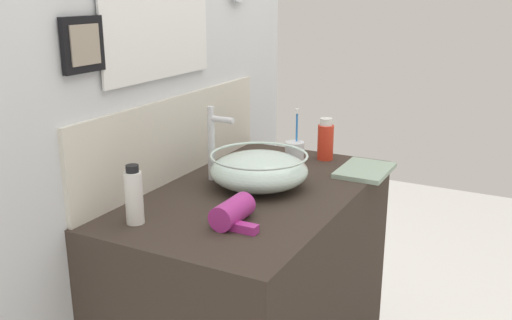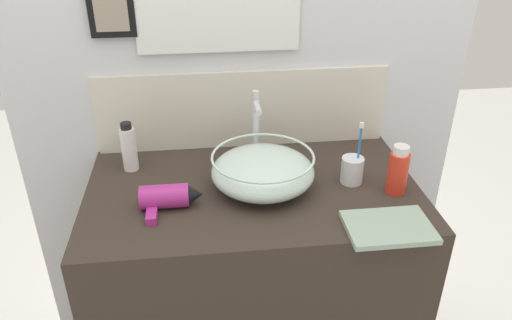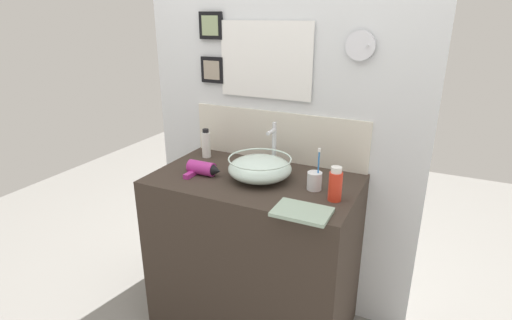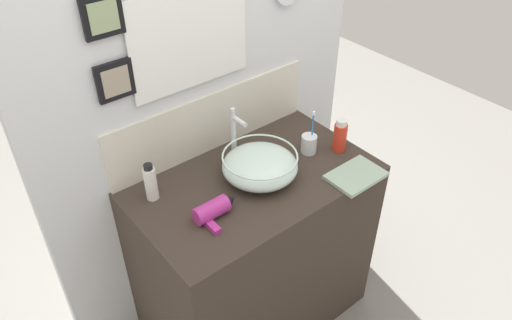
{
  "view_description": "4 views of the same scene",
  "coord_description": "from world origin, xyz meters",
  "views": [
    {
      "loc": [
        -1.54,
        -0.81,
        1.54
      ],
      "look_at": [
        0.01,
        0.0,
        1.01
      ],
      "focal_mm": 40.0,
      "sensor_mm": 36.0,
      "label": 1
    },
    {
      "loc": [
        -0.15,
        -1.33,
        1.75
      ],
      "look_at": [
        0.01,
        0.0,
        1.01
      ],
      "focal_mm": 35.0,
      "sensor_mm": 36.0,
      "label": 2
    },
    {
      "loc": [
        0.82,
        -1.69,
        1.7
      ],
      "look_at": [
        0.01,
        0.0,
        1.01
      ],
      "focal_mm": 28.0,
      "sensor_mm": 36.0,
      "label": 3
    },
    {
      "loc": [
        -1.02,
        -1.27,
        2.27
      ],
      "look_at": [
        0.01,
        0.0,
        1.01
      ],
      "focal_mm": 35.0,
      "sensor_mm": 36.0,
      "label": 4
    }
  ],
  "objects": [
    {
      "name": "vanity_counter",
      "position": [
        0.0,
        0.0,
        0.46
      ],
      "size": [
        1.05,
        0.61,
        0.91
      ],
      "primitive_type": "cube",
      "color": "#382D26",
      "rests_on": "ground"
    },
    {
      "name": "back_panel",
      "position": [
        -0.0,
        0.34,
        1.18
      ],
      "size": [
        1.61,
        0.1,
        2.34
      ],
      "color": "silver",
      "rests_on": "ground"
    },
    {
      "name": "glass_bowl_sink",
      "position": [
        0.03,
        -0.0,
        0.98
      ],
      "size": [
        0.32,
        0.32,
        0.11
      ],
      "color": "silver",
      "rests_on": "vanity_counter"
    },
    {
      "name": "faucet",
      "position": [
        0.03,
        0.17,
        1.06
      ],
      "size": [
        0.02,
        0.1,
        0.25
      ],
      "color": "silver",
      "rests_on": "vanity_counter"
    },
    {
      "name": "hair_drier",
      "position": [
        -0.26,
        -0.08,
        0.95
      ],
      "size": [
        0.18,
        0.13,
        0.07
      ],
      "color": "#B22D8C",
      "rests_on": "vanity_counter"
    },
    {
      "name": "toothbrush_cup",
      "position": [
        0.32,
        -0.0,
        0.96
      ],
      "size": [
        0.07,
        0.07,
        0.21
      ],
      "color": "silver",
      "rests_on": "vanity_counter"
    },
    {
      "name": "soap_dispenser",
      "position": [
        -0.39,
        0.17,
        0.99
      ],
      "size": [
        0.05,
        0.05,
        0.17
      ],
      "color": "white",
      "rests_on": "vanity_counter"
    },
    {
      "name": "spray_bottle",
      "position": [
        0.44,
        -0.08,
        0.99
      ],
      "size": [
        0.06,
        0.06,
        0.16
      ],
      "color": "red",
      "rests_on": "vanity_counter"
    },
    {
      "name": "hand_towel",
      "position": [
        0.35,
        -0.26,
        0.92
      ],
      "size": [
        0.24,
        0.17,
        0.02
      ],
      "primitive_type": "cube",
      "color": "#99B29E",
      "rests_on": "vanity_counter"
    }
  ]
}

